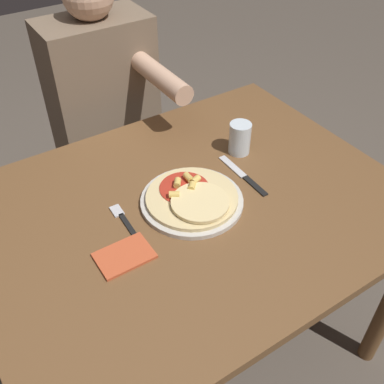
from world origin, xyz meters
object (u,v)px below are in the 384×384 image
(dining_table, at_px, (192,228))
(fork, at_px, (125,222))
(drinking_glass, at_px, (240,138))
(knife, at_px, (243,176))
(pizza, at_px, (193,197))
(plate, at_px, (192,201))
(person_diner, at_px, (105,106))

(dining_table, distance_m, fork, 0.22)
(drinking_glass, bearing_deg, dining_table, -154.64)
(fork, distance_m, knife, 0.39)
(pizza, distance_m, knife, 0.20)
(dining_table, relative_size, fork, 6.78)
(plate, relative_size, knife, 1.32)
(drinking_glass, bearing_deg, person_diner, 111.10)
(knife, relative_size, person_diner, 0.18)
(plate, height_order, drinking_glass, drinking_glass)
(dining_table, xyz_separation_m, drinking_glass, (0.26, 0.12, 0.16))
(dining_table, distance_m, knife, 0.22)
(knife, bearing_deg, fork, 177.41)
(plate, distance_m, pizza, 0.02)
(dining_table, bearing_deg, pizza, -80.96)
(knife, bearing_deg, dining_table, -175.93)
(plate, xyz_separation_m, knife, (0.19, 0.01, -0.00))
(plate, height_order, knife, plate)
(dining_table, relative_size, drinking_glass, 11.47)
(plate, relative_size, pizza, 1.12)
(plate, bearing_deg, knife, 4.00)
(pizza, bearing_deg, plate, 91.87)
(plate, bearing_deg, pizza, -88.13)
(drinking_glass, height_order, person_diner, person_diner)
(fork, xyz_separation_m, knife, (0.39, -0.02, 0.00))
(pizza, bearing_deg, drinking_glass, 26.30)
(plate, height_order, pizza, pizza)
(fork, bearing_deg, knife, -2.59)
(drinking_glass, distance_m, person_diner, 0.61)
(knife, bearing_deg, plate, -176.00)
(dining_table, relative_size, person_diner, 0.98)
(dining_table, distance_m, pizza, 0.13)
(dining_table, xyz_separation_m, pizza, (0.00, -0.00, 0.13))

